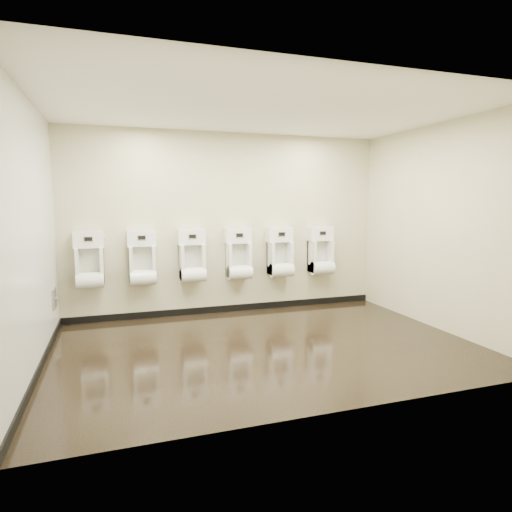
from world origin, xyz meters
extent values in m
cube|color=black|center=(0.00, 0.00, 0.00)|extent=(5.00, 3.50, 0.00)
cube|color=white|center=(0.00, 0.00, 2.80)|extent=(5.00, 3.50, 0.00)
cube|color=beige|center=(0.00, 1.75, 1.40)|extent=(5.00, 0.02, 2.80)
cube|color=beige|center=(0.00, -1.75, 1.40)|extent=(5.00, 0.02, 2.80)
cube|color=beige|center=(-2.50, 0.00, 1.40)|extent=(0.02, 3.50, 2.80)
cube|color=beige|center=(2.50, 0.00, 1.40)|extent=(0.02, 3.50, 2.80)
cube|color=white|center=(-2.50, 0.00, 1.40)|extent=(0.01, 3.50, 2.80)
cube|color=black|center=(0.00, 1.74, 0.05)|extent=(5.00, 0.02, 0.10)
cube|color=black|center=(-2.49, 0.00, 0.05)|extent=(0.02, 3.50, 0.10)
cube|color=#9E9EA3|center=(-2.48, 1.20, 0.50)|extent=(0.03, 0.25, 0.25)
cylinder|color=silver|center=(-2.46, 1.20, 0.50)|extent=(0.02, 0.04, 0.04)
cube|color=white|center=(-2.06, 1.62, 0.84)|extent=(0.37, 0.26, 0.52)
cube|color=silver|center=(-2.06, 1.70, 0.88)|extent=(0.27, 0.01, 0.40)
cylinder|color=white|center=(-2.06, 1.55, 0.66)|extent=(0.37, 0.22, 0.22)
cube|color=white|center=(-2.06, 1.65, 1.21)|extent=(0.41, 0.19, 0.22)
cube|color=black|center=(-2.06, 1.55, 1.23)|extent=(0.10, 0.01, 0.06)
cube|color=silver|center=(-2.06, 1.55, 1.23)|extent=(0.12, 0.01, 0.08)
cylinder|color=silver|center=(-1.85, 1.65, 1.21)|extent=(0.01, 0.03, 0.03)
cube|color=white|center=(-1.34, 1.62, 0.84)|extent=(0.37, 0.26, 0.52)
cube|color=silver|center=(-1.34, 1.70, 0.88)|extent=(0.27, 0.01, 0.40)
cylinder|color=white|center=(-1.34, 1.55, 0.66)|extent=(0.37, 0.22, 0.22)
cube|color=white|center=(-1.34, 1.65, 1.21)|extent=(0.41, 0.19, 0.22)
cube|color=black|center=(-1.34, 1.55, 1.23)|extent=(0.10, 0.01, 0.06)
cube|color=silver|center=(-1.34, 1.55, 1.23)|extent=(0.12, 0.01, 0.08)
cylinder|color=silver|center=(-1.13, 1.65, 1.21)|extent=(0.01, 0.03, 0.03)
cube|color=white|center=(-0.61, 1.62, 0.84)|extent=(0.37, 0.26, 0.52)
cube|color=silver|center=(-0.61, 1.70, 0.88)|extent=(0.27, 0.01, 0.40)
cylinder|color=white|center=(-0.61, 1.55, 0.66)|extent=(0.37, 0.22, 0.22)
cube|color=white|center=(-0.61, 1.65, 1.21)|extent=(0.41, 0.19, 0.22)
cube|color=black|center=(-0.61, 1.55, 1.23)|extent=(0.10, 0.01, 0.06)
cube|color=silver|center=(-0.61, 1.55, 1.23)|extent=(0.12, 0.01, 0.08)
cylinder|color=silver|center=(-0.40, 1.65, 1.21)|extent=(0.01, 0.03, 0.03)
cube|color=white|center=(0.11, 1.62, 0.84)|extent=(0.37, 0.26, 0.52)
cube|color=silver|center=(0.11, 1.70, 0.88)|extent=(0.27, 0.01, 0.40)
cylinder|color=white|center=(0.11, 1.55, 0.66)|extent=(0.37, 0.22, 0.22)
cube|color=white|center=(0.11, 1.65, 1.21)|extent=(0.41, 0.19, 0.22)
cube|color=black|center=(0.11, 1.55, 1.23)|extent=(0.10, 0.01, 0.06)
cube|color=silver|center=(0.11, 1.55, 1.23)|extent=(0.12, 0.01, 0.08)
cylinder|color=silver|center=(0.32, 1.65, 1.21)|extent=(0.01, 0.03, 0.03)
cube|color=white|center=(0.81, 1.62, 0.84)|extent=(0.37, 0.26, 0.52)
cube|color=silver|center=(0.81, 1.70, 0.88)|extent=(0.27, 0.01, 0.40)
cylinder|color=white|center=(0.81, 1.55, 0.66)|extent=(0.37, 0.22, 0.22)
cube|color=white|center=(0.81, 1.65, 1.21)|extent=(0.41, 0.19, 0.22)
cube|color=black|center=(0.81, 1.55, 1.23)|extent=(0.10, 0.01, 0.06)
cube|color=silver|center=(0.81, 1.55, 1.23)|extent=(0.12, 0.01, 0.08)
cylinder|color=silver|center=(1.02, 1.65, 1.21)|extent=(0.01, 0.03, 0.03)
cube|color=white|center=(1.54, 1.62, 0.84)|extent=(0.37, 0.26, 0.52)
cube|color=silver|center=(1.54, 1.70, 0.88)|extent=(0.27, 0.01, 0.40)
cylinder|color=white|center=(1.54, 1.55, 0.66)|extent=(0.37, 0.22, 0.22)
cube|color=white|center=(1.54, 1.65, 1.21)|extent=(0.41, 0.19, 0.22)
cube|color=black|center=(1.54, 1.55, 1.23)|extent=(0.10, 0.01, 0.06)
cube|color=silver|center=(1.54, 1.55, 1.23)|extent=(0.12, 0.01, 0.08)
cylinder|color=silver|center=(1.74, 1.65, 1.21)|extent=(0.01, 0.03, 0.03)
camera|label=1|loc=(-1.69, -4.75, 1.74)|focal=30.00mm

